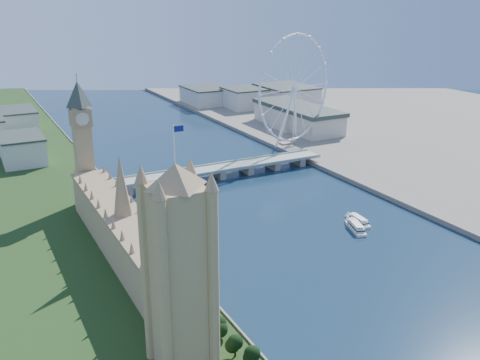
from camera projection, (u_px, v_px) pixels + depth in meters
tree_row at (223, 335)px, 255.68m from camera, size 7.79×183.79×19.43m
victoria_tower at (179, 263)px, 228.82m from camera, size 28.16×28.16×112.00m
parliament_range at (125, 236)px, 339.93m from camera, size 24.00×200.00×70.00m
big_ben at (81, 128)px, 415.07m from camera, size 20.02×20.02×110.00m
westminster_bridge at (219, 170)px, 509.03m from camera, size 220.00×22.00×9.50m
london_eye at (295, 89)px, 588.37m from camera, size 113.60×39.12×124.30m
county_hall at (297, 130)px, 697.10m from camera, size 54.00×144.00×35.00m
city_skyline at (164, 109)px, 741.10m from camera, size 505.00×280.00×32.00m
tour_boat_near at (356, 230)px, 393.78m from camera, size 16.00×29.83×6.39m
tour_boat_far at (358, 223)px, 405.76m from camera, size 9.34×27.17×5.86m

